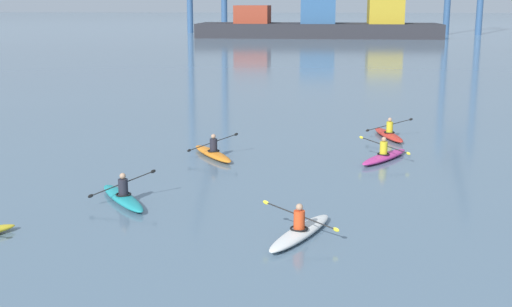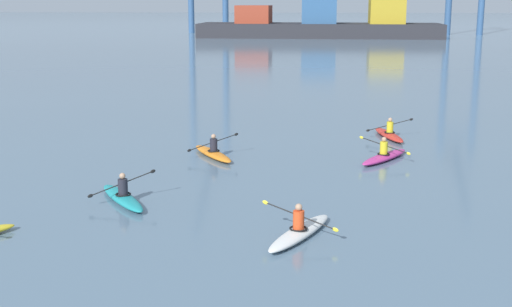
{
  "view_description": "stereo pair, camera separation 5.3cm",
  "coord_description": "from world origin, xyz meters",
  "px_view_note": "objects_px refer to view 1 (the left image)",
  "views": [
    {
      "loc": [
        -0.11,
        -5.34,
        6.12
      ],
      "look_at": [
        -2.71,
        19.18,
        0.6
      ],
      "focal_mm": 47.65,
      "sensor_mm": 36.0,
      "label": 1
    },
    {
      "loc": [
        -0.05,
        -5.33,
        6.12
      ],
      "look_at": [
        -2.71,
        19.18,
        0.6
      ],
      "focal_mm": 47.65,
      "sensor_mm": 36.0,
      "label": 2
    }
  ],
  "objects_px": {
    "kayak_magenta": "(384,156)",
    "kayak_white": "(300,231)",
    "kayak_orange": "(213,153)",
    "container_barge": "(320,24)",
    "kayak_teal": "(123,197)",
    "kayak_red": "(389,134)"
  },
  "relations": [
    {
      "from": "kayak_red",
      "to": "kayak_orange",
      "type": "relative_size",
      "value": 1.08
    },
    {
      "from": "kayak_orange",
      "to": "kayak_teal",
      "type": "height_order",
      "value": "same"
    },
    {
      "from": "kayak_white",
      "to": "kayak_red",
      "type": "height_order",
      "value": "same"
    },
    {
      "from": "container_barge",
      "to": "kayak_orange",
      "type": "bearing_deg",
      "value": -91.77
    },
    {
      "from": "kayak_teal",
      "to": "kayak_red",
      "type": "bearing_deg",
      "value": 51.08
    },
    {
      "from": "kayak_red",
      "to": "kayak_orange",
      "type": "xyz_separation_m",
      "value": [
        -7.4,
        -4.77,
        0.0
      ]
    },
    {
      "from": "kayak_white",
      "to": "kayak_teal",
      "type": "height_order",
      "value": "same"
    },
    {
      "from": "kayak_magenta",
      "to": "kayak_orange",
      "type": "xyz_separation_m",
      "value": [
        -6.84,
        -0.13,
        0.0
      ]
    },
    {
      "from": "kayak_magenta",
      "to": "kayak_white",
      "type": "distance_m",
      "value": 9.8
    },
    {
      "from": "kayak_white",
      "to": "kayak_teal",
      "type": "distance_m",
      "value": 6.27
    },
    {
      "from": "kayak_red",
      "to": "kayak_orange",
      "type": "distance_m",
      "value": 8.8
    },
    {
      "from": "kayak_white",
      "to": "kayak_red",
      "type": "distance_m",
      "value": 14.42
    },
    {
      "from": "kayak_magenta",
      "to": "kayak_red",
      "type": "bearing_deg",
      "value": 83.2
    },
    {
      "from": "container_barge",
      "to": "kayak_magenta",
      "type": "distance_m",
      "value": 95.26
    },
    {
      "from": "kayak_orange",
      "to": "kayak_white",
      "type": "bearing_deg",
      "value": -66.95
    },
    {
      "from": "kayak_magenta",
      "to": "kayak_red",
      "type": "relative_size",
      "value": 0.93
    },
    {
      "from": "container_barge",
      "to": "kayak_teal",
      "type": "height_order",
      "value": "container_barge"
    },
    {
      "from": "kayak_magenta",
      "to": "kayak_orange",
      "type": "bearing_deg",
      "value": -178.87
    },
    {
      "from": "container_barge",
      "to": "kayak_red",
      "type": "height_order",
      "value": "container_barge"
    },
    {
      "from": "kayak_magenta",
      "to": "kayak_orange",
      "type": "distance_m",
      "value": 6.85
    },
    {
      "from": "container_barge",
      "to": "kayak_teal",
      "type": "distance_m",
      "value": 101.97
    },
    {
      "from": "kayak_red",
      "to": "kayak_teal",
      "type": "height_order",
      "value": "same"
    }
  ]
}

